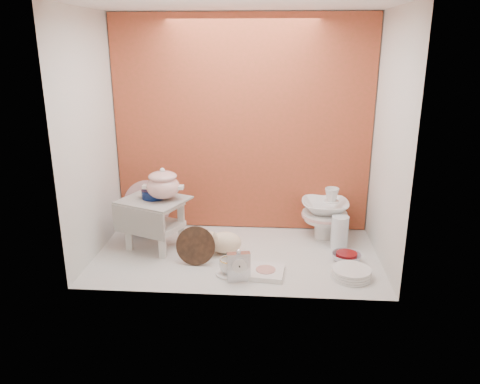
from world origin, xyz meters
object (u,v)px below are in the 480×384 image
object	(u,v)px
step_stool	(155,224)
floral_platter	(147,205)
gold_rim_teacup	(229,266)
crystal_bowl	(346,258)
porcelain_tower	(325,213)
mantel_clock	(239,265)
plush_pig	(225,242)
soup_tureen	(163,184)
blue_white_vase	(144,218)
dinner_plate_stack	(351,273)

from	to	relation	value
step_stool	floral_platter	distance (m)	0.38
gold_rim_teacup	floral_platter	bearing A→B (deg)	133.70
crystal_bowl	porcelain_tower	distance (m)	0.42
mantel_clock	gold_rim_teacup	world-z (taller)	mantel_clock
floral_platter	mantel_clock	world-z (taller)	floral_platter
plush_pig	gold_rim_teacup	distance (m)	0.29
plush_pig	porcelain_tower	world-z (taller)	porcelain_tower
step_stool	gold_rim_teacup	xyz separation A→B (m)	(0.52, -0.35, -0.11)
step_stool	soup_tureen	size ratio (longest dim) A/B	1.57
crystal_bowl	mantel_clock	bearing A→B (deg)	-156.21
floral_platter	blue_white_vase	bearing A→B (deg)	-88.28
plush_pig	dinner_plate_stack	world-z (taller)	plush_pig
mantel_clock	gold_rim_teacup	distance (m)	0.10
plush_pig	soup_tureen	bearing A→B (deg)	169.98
dinner_plate_stack	soup_tureen	bearing A→B (deg)	163.87
step_stool	dinner_plate_stack	world-z (taller)	step_stool
blue_white_vase	porcelain_tower	size ratio (longest dim) A/B	0.62
porcelain_tower	floral_platter	bearing A→B (deg)	175.32
floral_platter	dinner_plate_stack	world-z (taller)	floral_platter
blue_white_vase	gold_rim_teacup	size ratio (longest dim) A/B	1.98
mantel_clock	dinner_plate_stack	size ratio (longest dim) A/B	0.82
plush_pig	crystal_bowl	world-z (taller)	plush_pig
dinner_plate_stack	crystal_bowl	size ratio (longest dim) A/B	1.31
gold_rim_teacup	dinner_plate_stack	xyz separation A→B (m)	(0.71, 0.01, -0.03)
dinner_plate_stack	mantel_clock	bearing A→B (deg)	-173.00
floral_platter	blue_white_vase	distance (m)	0.14
step_stool	soup_tureen	xyz separation A→B (m)	(0.07, -0.00, 0.28)
plush_pig	crystal_bowl	size ratio (longest dim) A/B	1.48
blue_white_vase	dinner_plate_stack	size ratio (longest dim) A/B	0.97
floral_platter	gold_rim_teacup	xyz separation A→B (m)	(0.67, -0.70, -0.12)
floral_platter	porcelain_tower	distance (m)	1.28
step_stool	plush_pig	xyz separation A→B (m)	(0.47, -0.06, -0.09)
step_stool	crystal_bowl	distance (m)	1.25
step_stool	mantel_clock	xyz separation A→B (m)	(0.58, -0.42, -0.07)
step_stool	floral_platter	bearing A→B (deg)	135.28
crystal_bowl	floral_platter	bearing A→B (deg)	160.68
step_stool	blue_white_vase	world-z (taller)	step_stool
soup_tureen	dinner_plate_stack	xyz separation A→B (m)	(1.17, -0.34, -0.41)
blue_white_vase	crystal_bowl	bearing A→B (deg)	-14.74
soup_tureen	mantel_clock	distance (m)	0.75
gold_rim_teacup	porcelain_tower	xyz separation A→B (m)	(0.61, 0.59, 0.13)
soup_tureen	blue_white_vase	xyz separation A→B (m)	(-0.21, 0.23, -0.33)
mantel_clock	crystal_bowl	bearing A→B (deg)	10.90
floral_platter	dinner_plate_stack	bearing A→B (deg)	-26.59
crystal_bowl	plush_pig	bearing A→B (deg)	174.75
soup_tureen	gold_rim_teacup	distance (m)	0.69
mantel_clock	soup_tureen	bearing A→B (deg)	128.13
step_stool	dinner_plate_stack	bearing A→B (deg)	7.52
gold_rim_teacup	mantel_clock	bearing A→B (deg)	-49.72
blue_white_vase	step_stool	bearing A→B (deg)	-58.44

